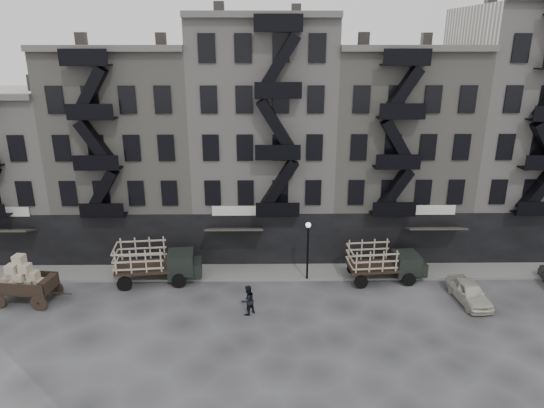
{
  "coord_description": "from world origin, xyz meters",
  "views": [
    {
      "loc": [
        0.22,
        -27.19,
        15.85
      ],
      "look_at": [
        0.61,
        4.0,
        5.09
      ],
      "focal_mm": 32.0,
      "sensor_mm": 36.0,
      "label": 1
    }
  ],
  "objects_px": {
    "wagon": "(22,276)",
    "stake_truck_west": "(156,260)",
    "stake_truck_east": "(384,260)",
    "car_east": "(469,292)",
    "pedestrian_mid": "(248,300)"
  },
  "relations": [
    {
      "from": "wagon",
      "to": "stake_truck_east",
      "type": "relative_size",
      "value": 0.73
    },
    {
      "from": "wagon",
      "to": "stake_truck_west",
      "type": "xyz_separation_m",
      "value": [
        7.72,
        2.63,
        -0.19
      ]
    },
    {
      "from": "stake_truck_east",
      "to": "stake_truck_west",
      "type": "bearing_deg",
      "value": 175.08
    },
    {
      "from": "stake_truck_west",
      "to": "car_east",
      "type": "distance_m",
      "value": 20.52
    },
    {
      "from": "car_east",
      "to": "pedestrian_mid",
      "type": "distance_m",
      "value": 13.97
    },
    {
      "from": "wagon",
      "to": "stake_truck_west",
      "type": "bearing_deg",
      "value": 26.13
    },
    {
      "from": "car_east",
      "to": "stake_truck_east",
      "type": "bearing_deg",
      "value": 142.75
    },
    {
      "from": "wagon",
      "to": "stake_truck_east",
      "type": "distance_m",
      "value": 23.41
    },
    {
      "from": "wagon",
      "to": "stake_truck_west",
      "type": "distance_m",
      "value": 8.15
    },
    {
      "from": "stake_truck_east",
      "to": "wagon",
      "type": "bearing_deg",
      "value": -178.47
    },
    {
      "from": "stake_truck_east",
      "to": "car_east",
      "type": "relative_size",
      "value": 1.37
    },
    {
      "from": "stake_truck_west",
      "to": "stake_truck_east",
      "type": "height_order",
      "value": "stake_truck_west"
    },
    {
      "from": "stake_truck_east",
      "to": "pedestrian_mid",
      "type": "height_order",
      "value": "stake_truck_east"
    },
    {
      "from": "stake_truck_east",
      "to": "pedestrian_mid",
      "type": "xyz_separation_m",
      "value": [
        -9.17,
        -4.25,
        -0.56
      ]
    },
    {
      "from": "wagon",
      "to": "stake_truck_east",
      "type": "bearing_deg",
      "value": 13.77
    }
  ]
}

